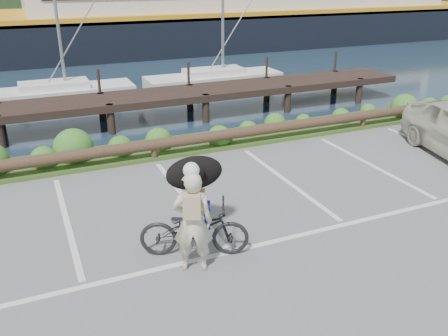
{
  "coord_description": "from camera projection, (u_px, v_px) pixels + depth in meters",
  "views": [
    {
      "loc": [
        -3.04,
        -7.18,
        4.77
      ],
      "look_at": [
        0.47,
        0.91,
        1.1
      ],
      "focal_mm": 38.0,
      "sensor_mm": 36.0,
      "label": 1
    }
  ],
  "objects": [
    {
      "name": "ground",
      "position": [
        220.0,
        242.0,
        9.03
      ],
      "size": [
        72.0,
        72.0,
        0.0
      ],
      "primitive_type": "plane",
      "color": "#5E5E61"
    },
    {
      "name": "vegetation_strip",
      "position": [
        148.0,
        150.0,
        13.5
      ],
      "size": [
        34.0,
        1.6,
        0.1
      ],
      "primitive_type": "cube",
      "color": "#3D5B21",
      "rests_on": "ground"
    },
    {
      "name": "log_rail",
      "position": [
        155.0,
        160.0,
        12.93
      ],
      "size": [
        32.0,
        0.3,
        0.6
      ],
      "primitive_type": null,
      "color": "#443021",
      "rests_on": "ground"
    },
    {
      "name": "bicycle",
      "position": [
        194.0,
        229.0,
        8.45
      ],
      "size": [
        2.07,
        1.37,
        1.03
      ],
      "primitive_type": "imported",
      "rotation": [
        0.0,
        0.0,
        1.19
      ],
      "color": "black",
      "rests_on": "ground"
    },
    {
      "name": "cyclist",
      "position": [
        193.0,
        222.0,
        7.87
      ],
      "size": [
        0.78,
        0.66,
        1.83
      ],
      "primitive_type": "imported",
      "rotation": [
        0.0,
        0.0,
        2.76
      ],
      "color": "beige",
      "rests_on": "ground"
    },
    {
      "name": "harbor_backdrop",
      "position": [
        31.0,
        4.0,
        75.64
      ],
      "size": [
        170.0,
        160.0,
        30.0
      ],
      "color": "#182A3B",
      "rests_on": "ground"
    },
    {
      "name": "dog",
      "position": [
        194.0,
        173.0,
        8.71
      ],
      "size": [
        0.9,
        1.21,
        0.63
      ],
      "primitive_type": "ellipsoid",
      "rotation": [
        0.0,
        0.0,
        1.19
      ],
      "color": "black",
      "rests_on": "bicycle"
    }
  ]
}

